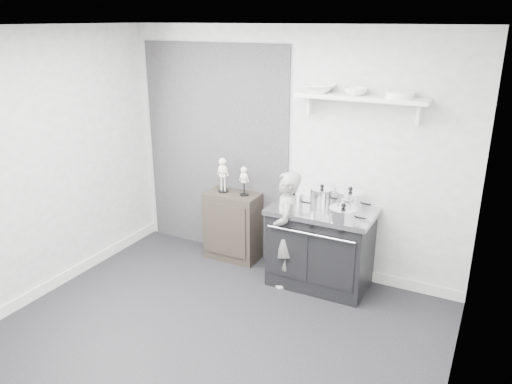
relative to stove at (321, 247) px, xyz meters
The scene contains 15 objects.
ground 1.63m from the stove, 109.71° to the right, with size 4.00×4.00×0.00m, color black.
room_shell 1.89m from the stove, 114.96° to the right, with size 4.02×3.62×2.71m.
wall_shelf 1.60m from the stove, 36.53° to the left, with size 1.30×0.26×0.24m.
stove is the anchor object (origin of this frame).
side_cabinet 1.16m from the stove, behind, with size 0.63×0.37×0.82m, color black.
child 0.43m from the stove, 152.25° to the right, with size 0.47×0.31×1.28m, color gray.
pot_front_left 0.59m from the stove, 165.33° to the right, with size 0.28×0.20×0.19m.
pot_back_left 0.55m from the stove, 113.18° to the left, with size 0.34×0.25×0.22m.
pot_back_right 0.61m from the stove, 20.32° to the left, with size 0.36×0.27×0.25m.
pot_front_right 0.61m from the stove, 35.50° to the right, with size 0.36×0.28×0.18m.
skeleton_full 1.43m from the stove, behind, with size 0.13×0.09×0.47m, color beige, non-canonical shape.
skeleton_torso 1.16m from the stove, behind, with size 0.11×0.07×0.39m, color beige, non-canonical shape.
bowl_large 1.66m from the stove, 131.20° to the left, with size 0.34×0.34×0.08m, color white.
bowl_small 1.66m from the stove, 42.01° to the left, with size 0.23×0.23×0.07m, color white.
plate_stack 1.76m from the stove, 16.76° to the left, with size 0.26×0.26×0.06m, color white.
Camera 1 is at (2.11, -3.15, 2.76)m, focal length 35.00 mm.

